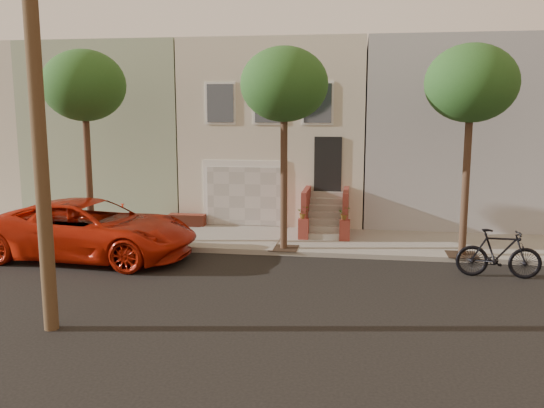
# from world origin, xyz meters

# --- Properties ---
(ground) EXTENTS (90.00, 90.00, 0.00)m
(ground) POSITION_xyz_m (0.00, 0.00, 0.00)
(ground) COLOR black
(ground) RESTS_ON ground
(sidewalk) EXTENTS (40.00, 3.70, 0.15)m
(sidewalk) POSITION_xyz_m (0.00, 5.35, 0.07)
(sidewalk) COLOR gray
(sidewalk) RESTS_ON ground
(house_row) EXTENTS (33.10, 11.70, 7.00)m
(house_row) POSITION_xyz_m (0.00, 11.19, 3.64)
(house_row) COLOR beige
(house_row) RESTS_ON sidewalk
(tree_left) EXTENTS (2.70, 2.57, 6.30)m
(tree_left) POSITION_xyz_m (-5.50, 3.90, 5.26)
(tree_left) COLOR #2D2116
(tree_left) RESTS_ON sidewalk
(tree_mid) EXTENTS (2.70, 2.57, 6.30)m
(tree_mid) POSITION_xyz_m (1.00, 3.90, 5.26)
(tree_mid) COLOR #2D2116
(tree_mid) RESTS_ON sidewalk
(tree_right) EXTENTS (2.70, 2.57, 6.30)m
(tree_right) POSITION_xyz_m (6.50, 3.90, 5.26)
(tree_right) COLOR #2D2116
(tree_right) RESTS_ON sidewalk
(pickup_truck) EXTENTS (6.70, 3.45, 1.81)m
(pickup_truck) POSITION_xyz_m (-4.79, 2.39, 0.90)
(pickup_truck) COLOR #BA1F0B
(pickup_truck) RESTS_ON ground
(motorcycle) EXTENTS (2.27, 0.75, 1.35)m
(motorcycle) POSITION_xyz_m (7.15, 2.09, 0.67)
(motorcycle) COLOR black
(motorcycle) RESTS_ON ground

